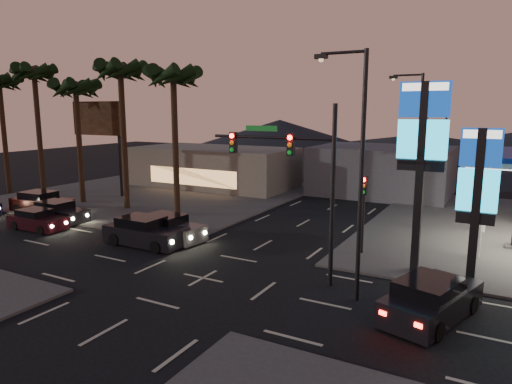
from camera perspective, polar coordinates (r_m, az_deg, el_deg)
The scene contains 25 objects.
ground at distance 21.78m, azimuth -6.64°, elevation -10.64°, with size 140.00×140.00×0.00m, color black.
corner_lot_nw at distance 43.53m, azimuth -11.71°, elevation -0.16°, with size 24.00×24.00×0.12m, color #47443F.
pylon_sign_tall at distance 22.34m, azimuth 20.07°, elevation 6.18°, with size 2.20×0.35×9.00m.
pylon_sign_short at distance 21.28m, azimuth 26.02°, elevation 0.88°, with size 1.60×0.35×7.00m.
traffic_signal_mast at distance 20.38m, azimuth 5.00°, elevation 3.13°, with size 6.10×0.39×8.00m.
pedestal_signal at distance 24.84m, azimuth 13.27°, elevation -1.22°, with size 0.32×0.39×4.30m.
streetlight_near at distance 18.37m, azimuth 12.49°, elevation 3.70°, with size 2.14×0.25×10.00m.
streetlight_mid at distance 31.03m, azimuth 19.31°, elevation 5.92°, with size 2.14×0.25×10.00m.
streetlight_far at distance 44.88m, azimuth 22.33°, elevation 6.87°, with size 2.14×0.25×10.00m.
palm_a at distance 33.42m, azimuth -10.28°, elevation 12.96°, with size 4.41×4.41×10.86m.
palm_b at distance 36.78m, azimuth -16.55°, elevation 13.28°, with size 4.41×4.41×11.46m.
palm_c at distance 40.41m, azimuth -21.58°, elevation 11.14°, with size 4.41×4.41×10.26m.
palm_d at distance 44.40m, azimuth -25.93°, elevation 12.33°, with size 4.41×4.41×11.66m.
palm_e at distance 48.50m, azimuth -29.39°, elevation 11.14°, with size 4.41×4.41×11.06m.
billboard at distance 43.85m, azimuth -19.11°, elevation 7.82°, with size 6.00×0.30×8.50m.
building_far_west at distance 46.77m, azimuth -5.16°, elevation 3.12°, with size 16.00×8.00×4.00m, color #726B5B.
building_far_mid at distance 44.02m, azimuth 15.51°, elevation 2.61°, with size 12.00×9.00×4.40m, color #4C4C51.
hill_left at distance 85.09m, azimuth 2.98°, elevation 6.99°, with size 40.00×40.00×6.00m, color black.
hill_center at distance 77.67m, azimuth 19.90°, elevation 5.35°, with size 60.00×60.00×4.00m, color black.
car_lane_a_front at distance 27.28m, azimuth -13.71°, elevation -4.89°, with size 5.04×2.15×1.63m.
car_lane_a_mid at distance 33.21m, azimuth -25.66°, elevation -3.18°, with size 4.13×1.82×1.33m.
car_lane_b_front at distance 28.05m, azimuth -10.94°, elevation -4.47°, with size 4.82×2.31×1.53m.
car_lane_b_mid at distance 34.75m, azimuth -23.56°, elevation -2.36°, with size 4.53×1.93×1.47m.
car_lane_b_rear at distance 38.56m, azimuth -25.26°, elevation -1.22°, with size 5.03×2.37×1.60m.
suv_station at distance 18.65m, azimuth 21.01°, elevation -12.47°, with size 3.31×5.15×1.60m.
Camera 1 is at (11.87, -16.55, 7.71)m, focal length 32.00 mm.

